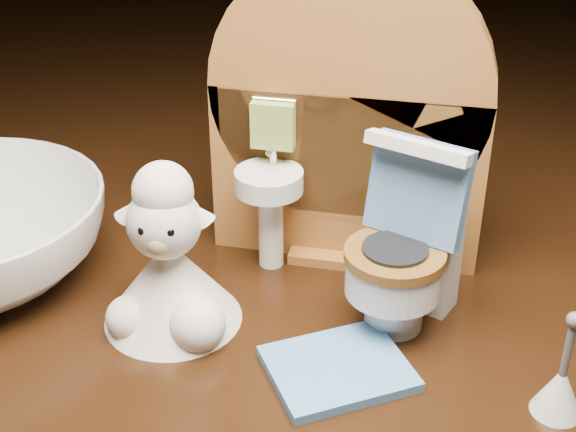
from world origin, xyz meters
The scene contains 5 objects.
backdrop_panel centered at (0.00, 0.06, 0.07)m, with size 0.13×0.05×0.15m.
toy_toilet centered at (0.03, 0.02, 0.03)m, with size 0.05×0.06×0.08m.
bath_mat centered at (0.01, -0.03, 0.00)m, with size 0.05×0.04×0.00m, color #5489C1.
toilet_brush centered at (0.10, -0.03, 0.01)m, with size 0.02×0.02×0.05m.
plush_lamb centered at (-0.06, -0.01, 0.03)m, with size 0.06×0.06×0.08m.
Camera 1 is at (0.05, -0.28, 0.22)m, focal length 50.00 mm.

